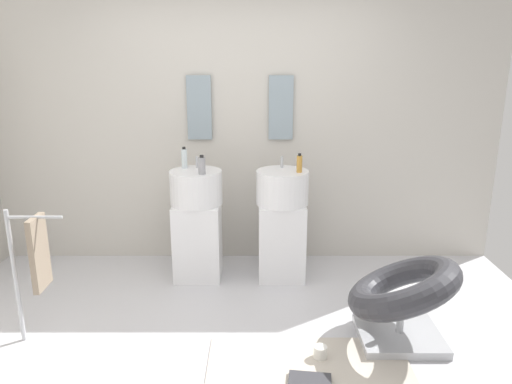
{
  "coord_description": "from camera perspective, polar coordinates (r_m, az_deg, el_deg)",
  "views": [
    {
      "loc": [
        0.14,
        -2.84,
        1.9
      ],
      "look_at": [
        0.15,
        0.55,
        0.95
      ],
      "focal_mm": 33.99,
      "sensor_mm": 36.0,
      "label": 1
    }
  ],
  "objects": [
    {
      "name": "rear_partition",
      "position": [
        4.53,
        -1.94,
        8.04
      ],
      "size": [
        4.8,
        0.1,
        2.6
      ],
      "primitive_type": "cube",
      "color": "beige",
      "rests_on": "ground_plane"
    },
    {
      "name": "towel_rack",
      "position": [
        3.54,
        -24.65,
        -6.87
      ],
      "size": [
        0.37,
        0.22,
        0.95
      ],
      "color": "#B7BABF",
      "rests_on": "ground_plane"
    },
    {
      "name": "lounge_chair",
      "position": [
        3.49,
        16.8,
        -11.41
      ],
      "size": [
        1.06,
        1.06,
        0.65
      ],
      "color": "#B7BABF",
      "rests_on": "ground_plane"
    },
    {
      "name": "area_rug",
      "position": [
        3.26,
        6.25,
        -20.05
      ],
      "size": [
        1.29,
        0.7,
        0.01
      ],
      "primitive_type": "cube",
      "color": "beige",
      "rests_on": "ground_plane"
    },
    {
      "name": "soap_bottle_clear",
      "position": [
        4.23,
        -8.53,
        3.94
      ],
      "size": [
        0.05,
        0.05,
        0.19
      ],
      "color": "silver",
      "rests_on": "pedestal_sink_left"
    },
    {
      "name": "soap_bottle_amber",
      "position": [
        4.05,
        5.03,
        3.34
      ],
      "size": [
        0.05,
        0.05,
        0.16
      ],
      "color": "#C68C38",
      "rests_on": "pedestal_sink_right"
    },
    {
      "name": "coffee_mug",
      "position": [
        3.34,
        7.49,
        -18.15
      ],
      "size": [
        0.09,
        0.09,
        0.08
      ],
      "primitive_type": "cylinder",
      "color": "white",
      "rests_on": "area_rug"
    },
    {
      "name": "vanity_mirror_right",
      "position": [
        4.45,
        2.84,
        9.88
      ],
      "size": [
        0.22,
        0.03,
        0.57
      ],
      "primitive_type": "cube",
      "color": "#8C9EA8"
    },
    {
      "name": "magazine_charcoal",
      "position": [
        3.12,
        6.26,
        -21.39
      ],
      "size": [
        0.28,
        0.21,
        0.02
      ],
      "primitive_type": "cube",
      "rotation": [
        0.0,
        0.0,
        -0.13
      ],
      "color": "#38383D",
      "rests_on": "area_rug"
    },
    {
      "name": "vanity_mirror_left",
      "position": [
        4.47,
        -6.79,
        9.82
      ],
      "size": [
        0.22,
        0.03,
        0.57
      ],
      "primitive_type": "cube",
      "color": "#8C9EA8"
    },
    {
      "name": "pedestal_sink_right",
      "position": [
        4.24,
        2.95,
        -3.55
      ],
      "size": [
        0.45,
        0.45,
        1.07
      ],
      "color": "white",
      "rests_on": "ground_plane"
    },
    {
      "name": "pedestal_sink_left",
      "position": [
        4.26,
        -7.02,
        -3.53
      ],
      "size": [
        0.45,
        0.45,
        1.07
      ],
      "color": "white",
      "rests_on": "ground_plane"
    },
    {
      "name": "ground_plane",
      "position": [
        3.43,
        -2.62,
        -18.39
      ],
      "size": [
        4.8,
        3.6,
        0.04
      ],
      "primitive_type": "cube",
      "color": "silver"
    },
    {
      "name": "soap_bottle_grey",
      "position": [
        3.99,
        -6.49,
        3.12
      ],
      "size": [
        0.06,
        0.06,
        0.16
      ],
      "color": "#99999E",
      "rests_on": "pedestal_sink_left"
    }
  ]
}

